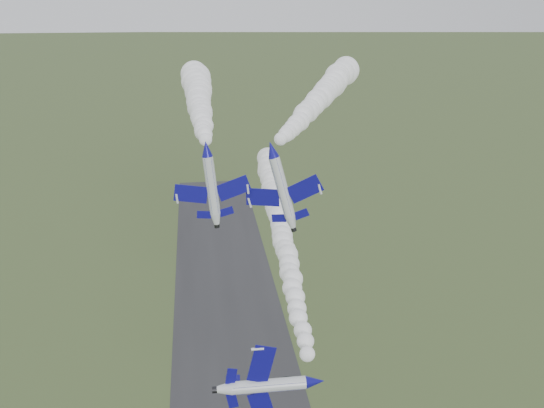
% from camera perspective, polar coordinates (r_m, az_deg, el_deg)
% --- Properties ---
extents(runway, '(24.00, 260.00, 0.04)m').
position_cam_1_polar(runway, '(109.55, -3.00, -18.59)').
color(runway, '#2E2E30').
rests_on(runway, ground).
extents(jet_lead, '(3.10, 11.93, 9.87)m').
position_cam_1_polar(jet_lead, '(67.06, 4.12, -16.38)').
color(jet_lead, silver).
extents(smoke_trail_jet_lead, '(5.68, 72.75, 4.57)m').
position_cam_1_polar(smoke_trail_jet_lead, '(100.49, 0.82, -2.07)').
color(smoke_trail_jet_lead, white).
extents(jet_pair_left, '(9.93, 12.02, 3.01)m').
position_cam_1_polar(jet_pair_left, '(78.30, -6.19, 5.21)').
color(jet_pair_left, silver).
extents(smoke_trail_jet_pair_left, '(6.12, 54.28, 5.65)m').
position_cam_1_polar(smoke_trail_jet_pair_left, '(107.09, -6.87, 9.63)').
color(smoke_trail_jet_pair_left, white).
extents(jet_pair_right, '(10.24, 12.23, 3.88)m').
position_cam_1_polar(jet_pair_right, '(78.31, -0.04, 5.16)').
color(jet_pair_right, silver).
extents(smoke_trail_jet_pair_right, '(26.54, 58.36, 5.58)m').
position_cam_1_polar(smoke_trail_jet_pair_right, '(109.44, 4.67, 10.10)').
color(smoke_trail_jet_pair_right, white).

